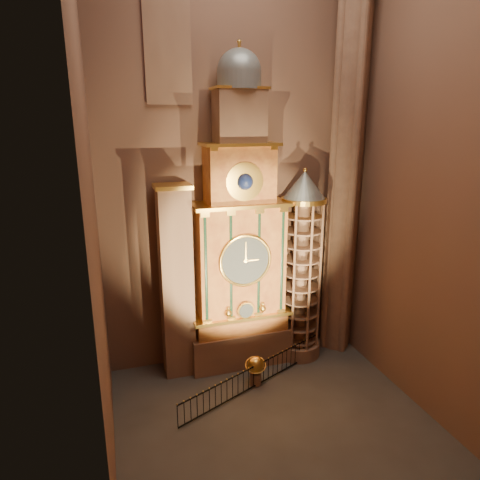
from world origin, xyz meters
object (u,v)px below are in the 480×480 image
object	(u,v)px
astronomical_clock	(240,248)
stair_turret	(301,268)
portrait_tower	(176,282)
iron_railing	(256,376)
celestial_globe	(256,368)

from	to	relation	value
astronomical_clock	stair_turret	bearing A→B (deg)	-4.30
portrait_tower	stair_turret	distance (m)	6.91
iron_railing	portrait_tower	bearing A→B (deg)	142.19
portrait_tower	astronomical_clock	bearing A→B (deg)	-0.29
portrait_tower	iron_railing	distance (m)	6.27
stair_turret	portrait_tower	bearing A→B (deg)	177.67
astronomical_clock	portrait_tower	world-z (taller)	astronomical_clock
astronomical_clock	iron_railing	world-z (taller)	astronomical_clock
celestial_globe	astronomical_clock	bearing A→B (deg)	92.37
portrait_tower	celestial_globe	world-z (taller)	portrait_tower
celestial_globe	stair_turret	bearing A→B (deg)	32.43
astronomical_clock	iron_railing	size ratio (longest dim) A/B	1.92
stair_turret	celestial_globe	world-z (taller)	stair_turret
stair_turret	iron_railing	distance (m)	6.24
portrait_tower	stair_turret	world-z (taller)	stair_turret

